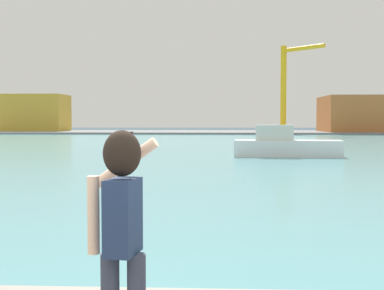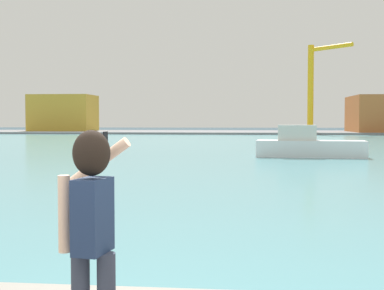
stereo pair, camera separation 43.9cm
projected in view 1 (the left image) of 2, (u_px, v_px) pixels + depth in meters
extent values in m
plane|color=#334751|center=(211.00, 144.00, 53.57)|extent=(220.00, 220.00, 0.00)
cube|color=#599EA8|center=(211.00, 143.00, 55.56)|extent=(140.00, 100.00, 0.02)
cube|color=gray|center=(213.00, 132.00, 95.46)|extent=(140.00, 20.00, 0.36)
cube|color=#1E2D4C|center=(123.00, 217.00, 3.86)|extent=(0.25, 0.37, 0.56)
sphere|color=#E0B293|center=(123.00, 154.00, 3.83)|extent=(0.22, 0.22, 0.22)
ellipsoid|color=black|center=(122.00, 153.00, 3.81)|extent=(0.28, 0.26, 0.34)
cylinder|color=#E0B293|center=(93.00, 215.00, 3.87)|extent=(0.09, 0.09, 0.58)
cylinder|color=#E0B293|center=(126.00, 163.00, 4.06)|extent=(0.53, 0.17, 0.40)
cube|color=black|center=(131.00, 140.00, 4.17)|extent=(0.02, 0.07, 0.14)
cube|color=white|center=(288.00, 148.00, 34.31)|extent=(7.08, 2.54, 1.09)
cube|color=silver|center=(274.00, 133.00, 34.37)|extent=(2.55, 1.67, 1.00)
cube|color=gold|center=(35.00, 113.00, 98.59)|extent=(11.55, 8.43, 6.82)
cube|color=#B26633|center=(355.00, 114.00, 92.22)|extent=(11.16, 12.56, 6.24)
cylinder|color=yellow|center=(283.00, 89.00, 88.66)|extent=(1.00, 1.00, 14.59)
cylinder|color=yellow|center=(303.00, 48.00, 85.20)|extent=(6.08, 6.52, 0.70)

